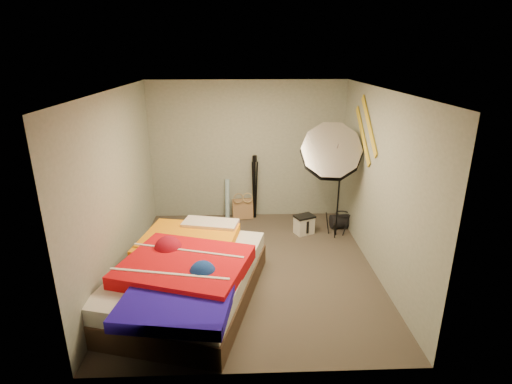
{
  "coord_description": "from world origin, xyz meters",
  "views": [
    {
      "loc": [
        -0.12,
        -5.06,
        2.95
      ],
      "look_at": [
        0.1,
        0.6,
        0.95
      ],
      "focal_mm": 28.0,
      "sensor_mm": 36.0,
      "label": 1
    }
  ],
  "objects_px": {
    "bed": "(187,276)",
    "camera_tripod": "(255,183)",
    "tote_bag": "(243,209)",
    "photo_umbrella": "(331,153)",
    "camera_case": "(304,225)",
    "duffel_bag": "(342,221)",
    "wrapping_roll": "(227,199)"
  },
  "relations": [
    {
      "from": "duffel_bag",
      "to": "photo_umbrella",
      "type": "bearing_deg",
      "value": -139.02
    },
    {
      "from": "wrapping_roll",
      "to": "duffel_bag",
      "type": "relative_size",
      "value": 1.8
    },
    {
      "from": "tote_bag",
      "to": "photo_umbrella",
      "type": "height_order",
      "value": "photo_umbrella"
    },
    {
      "from": "wrapping_roll",
      "to": "photo_umbrella",
      "type": "relative_size",
      "value": 0.36
    },
    {
      "from": "bed",
      "to": "photo_umbrella",
      "type": "distance_m",
      "value": 2.91
    },
    {
      "from": "camera_case",
      "to": "photo_umbrella",
      "type": "xyz_separation_m",
      "value": [
        0.34,
        -0.18,
        1.31
      ]
    },
    {
      "from": "camera_case",
      "to": "camera_tripod",
      "type": "bearing_deg",
      "value": 114.29
    },
    {
      "from": "bed",
      "to": "photo_umbrella",
      "type": "height_order",
      "value": "photo_umbrella"
    },
    {
      "from": "wrapping_roll",
      "to": "duffel_bag",
      "type": "distance_m",
      "value": 2.12
    },
    {
      "from": "tote_bag",
      "to": "camera_tripod",
      "type": "xyz_separation_m",
      "value": [
        0.23,
        0.04,
        0.5
      ]
    },
    {
      "from": "camera_case",
      "to": "duffel_bag",
      "type": "height_order",
      "value": "camera_case"
    },
    {
      "from": "tote_bag",
      "to": "duffel_bag",
      "type": "relative_size",
      "value": 0.93
    },
    {
      "from": "wrapping_roll",
      "to": "bed",
      "type": "xyz_separation_m",
      "value": [
        -0.42,
        -2.63,
        -0.04
      ]
    },
    {
      "from": "bed",
      "to": "photo_umbrella",
      "type": "xyz_separation_m",
      "value": [
        2.09,
        1.68,
        1.13
      ]
    },
    {
      "from": "duffel_bag",
      "to": "bed",
      "type": "distance_m",
      "value": 3.21
    },
    {
      "from": "camera_case",
      "to": "camera_tripod",
      "type": "xyz_separation_m",
      "value": [
        -0.82,
        0.73,
        0.54
      ]
    },
    {
      "from": "duffel_bag",
      "to": "photo_umbrella",
      "type": "xyz_separation_m",
      "value": [
        -0.36,
        -0.38,
        1.34
      ]
    },
    {
      "from": "camera_case",
      "to": "photo_umbrella",
      "type": "height_order",
      "value": "photo_umbrella"
    },
    {
      "from": "bed",
      "to": "camera_tripod",
      "type": "bearing_deg",
      "value": 70.33
    },
    {
      "from": "duffel_bag",
      "to": "photo_umbrella",
      "type": "distance_m",
      "value": 1.44
    },
    {
      "from": "camera_case",
      "to": "bed",
      "type": "height_order",
      "value": "bed"
    },
    {
      "from": "tote_bag",
      "to": "wrapping_roll",
      "type": "height_order",
      "value": "wrapping_roll"
    },
    {
      "from": "tote_bag",
      "to": "wrapping_roll",
      "type": "xyz_separation_m",
      "value": [
        -0.28,
        0.08,
        0.18
      ]
    },
    {
      "from": "wrapping_roll",
      "to": "camera_case",
      "type": "xyz_separation_m",
      "value": [
        1.32,
        -0.77,
        -0.21
      ]
    },
    {
      "from": "tote_bag",
      "to": "photo_umbrella",
      "type": "bearing_deg",
      "value": -39.98
    },
    {
      "from": "camera_case",
      "to": "duffel_bag",
      "type": "bearing_deg",
      "value": -7.87
    },
    {
      "from": "tote_bag",
      "to": "photo_umbrella",
      "type": "distance_m",
      "value": 2.07
    },
    {
      "from": "bed",
      "to": "camera_tripod",
      "type": "distance_m",
      "value": 2.78
    },
    {
      "from": "photo_umbrella",
      "to": "camera_case",
      "type": "bearing_deg",
      "value": 152.08
    },
    {
      "from": "camera_tripod",
      "to": "tote_bag",
      "type": "bearing_deg",
      "value": -169.01
    },
    {
      "from": "wrapping_roll",
      "to": "tote_bag",
      "type": "bearing_deg",
      "value": -15.23
    },
    {
      "from": "tote_bag",
      "to": "camera_tripod",
      "type": "bearing_deg",
      "value": 3.19
    }
  ]
}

